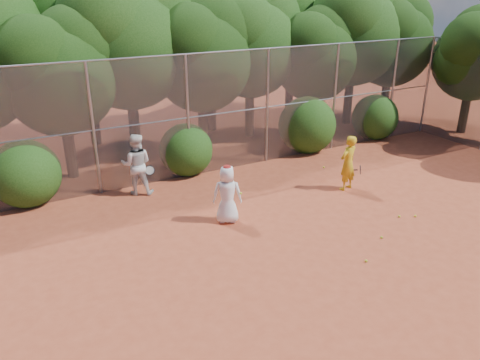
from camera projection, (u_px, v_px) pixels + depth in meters
ground at (325, 249)px, 11.40m from camera, size 80.00×80.00×0.00m
fence_back at (213, 113)px, 15.43m from camera, size 20.05×0.09×4.03m
tree_2 at (59, 68)px, 14.41m from camera, size 3.99×3.47×5.47m
tree_3 at (128, 34)px, 16.03m from camera, size 4.89×4.26×6.70m
tree_4 at (202, 51)px, 16.88m from camera, size 4.19×3.64×5.73m
tree_5 at (251, 37)px, 18.53m from camera, size 4.51×3.92×6.17m
tree_6 at (316, 51)px, 19.04m from camera, size 3.86×3.36×5.29m
tree_7 at (355, 27)px, 20.33m from camera, size 4.77×4.14×6.53m
tree_8 at (392, 36)px, 21.14m from camera, size 4.25×3.70×5.82m
tree_10 at (84, 24)px, 17.28m from camera, size 5.15×4.48×7.06m
tree_11 at (211, 32)px, 19.34m from camera, size 4.64×4.03×6.35m
tree_12 at (293, 19)px, 21.69m from camera, size 5.02×4.37×6.88m
tree_13 at (476, 51)px, 19.22m from camera, size 3.86×3.36×5.29m
bush_0 at (25, 171)px, 13.47m from camera, size 2.00×2.00×2.00m
bush_1 at (186, 148)px, 15.72m from camera, size 1.80×1.80×1.80m
bush_2 at (307, 123)px, 17.86m from camera, size 2.20×2.20×2.20m
bush_3 at (375, 115)px, 19.46m from camera, size 1.90×1.90×1.90m
player_yellow at (348, 163)px, 14.42m from camera, size 0.83×0.61×1.75m
player_teen at (227, 194)px, 12.41m from camera, size 0.93×0.82×1.64m
player_white at (137, 164)px, 14.10m from camera, size 1.13×1.03×1.90m
ball_0 at (415, 216)px, 12.94m from camera, size 0.07×0.07×0.07m
ball_1 at (366, 261)px, 10.82m from camera, size 0.07×0.07×0.07m
ball_2 at (399, 216)px, 12.92m from camera, size 0.07×0.07×0.07m
ball_3 at (382, 237)px, 11.84m from camera, size 0.07×0.07×0.07m
ball_4 at (324, 167)px, 16.42m from camera, size 0.07×0.07×0.07m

